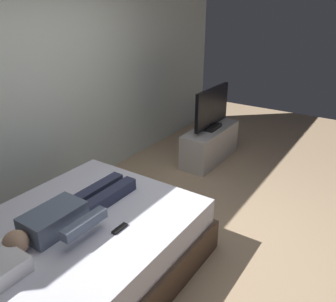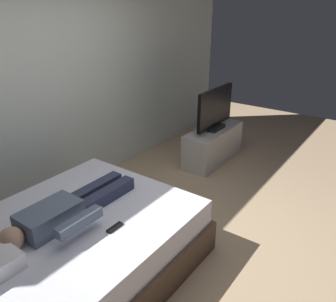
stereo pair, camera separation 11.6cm
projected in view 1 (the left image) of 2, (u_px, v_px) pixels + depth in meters
The scene contains 7 objects.
ground_plane at pixel (187, 250), 3.25m from camera, with size 10.00×10.00×0.00m, color tan.
back_wall at pixel (69, 75), 3.94m from camera, with size 6.40×0.10×2.80m, color silver.
bed at pixel (76, 253), 2.81m from camera, with size 2.06×1.61×0.54m.
person at pixel (68, 213), 2.72m from camera, with size 1.26×0.46×0.18m.
remote at pixel (120, 228), 2.66m from camera, with size 0.15×0.04×0.02m, color black.
tv_stand at pixel (210, 144), 5.00m from camera, with size 1.10×0.40×0.50m, color #B7B2AD.
tv at pixel (212, 109), 4.78m from camera, with size 0.88×0.20×0.59m.
Camera 1 is at (-2.25, -1.29, 2.18)m, focal length 36.35 mm.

